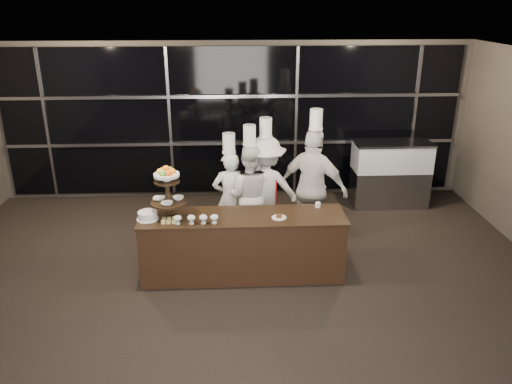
{
  "coord_description": "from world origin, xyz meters",
  "views": [
    {
      "loc": [
        -0.04,
        -4.43,
        3.71
      ],
      "look_at": [
        0.29,
        2.13,
        1.15
      ],
      "focal_mm": 35.0,
      "sensor_mm": 36.0,
      "label": 1
    }
  ],
  "objects_px": {
    "buffet_counter": "(243,245)",
    "layer_cake": "(148,216)",
    "display_stand": "(167,189)",
    "chef_d": "(313,188)",
    "display_case": "(390,171)",
    "chef_c": "(265,189)",
    "chef_b": "(250,194)",
    "chef_a": "(230,196)"
  },
  "relations": [
    {
      "from": "buffet_counter",
      "to": "chef_d",
      "type": "distance_m",
      "value": 1.54
    },
    {
      "from": "display_stand",
      "to": "chef_c",
      "type": "bearing_deg",
      "value": 39.29
    },
    {
      "from": "layer_cake",
      "to": "chef_b",
      "type": "xyz_separation_m",
      "value": [
        1.42,
        1.07,
        -0.14
      ]
    },
    {
      "from": "display_stand",
      "to": "buffet_counter",
      "type": "bearing_deg",
      "value": 0.01
    },
    {
      "from": "chef_d",
      "to": "chef_b",
      "type": "bearing_deg",
      "value": 174.36
    },
    {
      "from": "chef_c",
      "to": "display_stand",
      "type": "bearing_deg",
      "value": -140.71
    },
    {
      "from": "display_case",
      "to": "chef_c",
      "type": "relative_size",
      "value": 0.7
    },
    {
      "from": "buffet_counter",
      "to": "chef_c",
      "type": "relative_size",
      "value": 1.4
    },
    {
      "from": "display_stand",
      "to": "chef_b",
      "type": "distance_m",
      "value": 1.61
    },
    {
      "from": "layer_cake",
      "to": "display_case",
      "type": "height_order",
      "value": "display_case"
    },
    {
      "from": "chef_a",
      "to": "chef_c",
      "type": "distance_m",
      "value": 0.58
    },
    {
      "from": "display_stand",
      "to": "layer_cake",
      "type": "height_order",
      "value": "display_stand"
    },
    {
      "from": "layer_cake",
      "to": "display_case",
      "type": "distance_m",
      "value": 4.84
    },
    {
      "from": "layer_cake",
      "to": "chef_c",
      "type": "bearing_deg",
      "value": 35.38
    },
    {
      "from": "display_stand",
      "to": "chef_a",
      "type": "relative_size",
      "value": 0.41
    },
    {
      "from": "chef_a",
      "to": "chef_c",
      "type": "relative_size",
      "value": 0.89
    },
    {
      "from": "buffet_counter",
      "to": "chef_a",
      "type": "bearing_deg",
      "value": 99.26
    },
    {
      "from": "buffet_counter",
      "to": "layer_cake",
      "type": "distance_m",
      "value": 1.38
    },
    {
      "from": "chef_b",
      "to": "chef_c",
      "type": "relative_size",
      "value": 0.96
    },
    {
      "from": "layer_cake",
      "to": "display_case",
      "type": "relative_size",
      "value": 0.21
    },
    {
      "from": "display_stand",
      "to": "layer_cake",
      "type": "relative_size",
      "value": 2.48
    },
    {
      "from": "display_stand",
      "to": "layer_cake",
      "type": "xyz_separation_m",
      "value": [
        -0.28,
        -0.05,
        -0.37
      ]
    },
    {
      "from": "display_case",
      "to": "chef_b",
      "type": "height_order",
      "value": "chef_b"
    },
    {
      "from": "chef_a",
      "to": "display_case",
      "type": "bearing_deg",
      "value": 25.0
    },
    {
      "from": "display_case",
      "to": "chef_b",
      "type": "distance_m",
      "value": 3.07
    },
    {
      "from": "display_case",
      "to": "chef_a",
      "type": "distance_m",
      "value": 3.33
    },
    {
      "from": "buffet_counter",
      "to": "chef_b",
      "type": "relative_size",
      "value": 1.46
    },
    {
      "from": "display_stand",
      "to": "chef_c",
      "type": "height_order",
      "value": "chef_c"
    },
    {
      "from": "display_stand",
      "to": "display_case",
      "type": "bearing_deg",
      "value": 32.72
    },
    {
      "from": "chef_b",
      "to": "buffet_counter",
      "type": "bearing_deg",
      "value": -97.71
    },
    {
      "from": "chef_a",
      "to": "chef_d",
      "type": "relative_size",
      "value": 0.82
    },
    {
      "from": "chef_d",
      "to": "display_stand",
      "type": "bearing_deg",
      "value": -156.42
    },
    {
      "from": "display_stand",
      "to": "chef_d",
      "type": "relative_size",
      "value": 0.34
    },
    {
      "from": "buffet_counter",
      "to": "layer_cake",
      "type": "height_order",
      "value": "layer_cake"
    },
    {
      "from": "layer_cake",
      "to": "chef_d",
      "type": "distance_m",
      "value": 2.59
    },
    {
      "from": "chef_c",
      "to": "chef_d",
      "type": "distance_m",
      "value": 0.77
    },
    {
      "from": "layer_cake",
      "to": "buffet_counter",
      "type": "bearing_deg",
      "value": 2.23
    },
    {
      "from": "chef_c",
      "to": "chef_d",
      "type": "bearing_deg",
      "value": -16.23
    },
    {
      "from": "display_stand",
      "to": "display_case",
      "type": "height_order",
      "value": "display_stand"
    },
    {
      "from": "chef_c",
      "to": "chef_b",
      "type": "bearing_deg",
      "value": -155.43
    },
    {
      "from": "buffet_counter",
      "to": "display_case",
      "type": "relative_size",
      "value": 2.0
    },
    {
      "from": "display_stand",
      "to": "chef_d",
      "type": "height_order",
      "value": "chef_d"
    }
  ]
}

